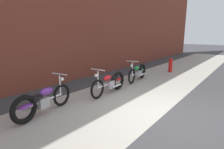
{
  "coord_description": "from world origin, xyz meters",
  "views": [
    {
      "loc": [
        -4.51,
        -1.69,
        2.15
      ],
      "look_at": [
        0.48,
        2.2,
        0.75
      ],
      "focal_mm": 28.92,
      "sensor_mm": 36.0,
      "label": 1
    }
  ],
  "objects_px": {
    "motorcycle_red": "(111,82)",
    "fire_hydrant": "(171,65)",
    "motorcycle_purple": "(40,102)",
    "motorcycle_green": "(139,72)"
  },
  "relations": [
    {
      "from": "motorcycle_red",
      "to": "fire_hydrant",
      "type": "height_order",
      "value": "motorcycle_red"
    },
    {
      "from": "motorcycle_purple",
      "to": "motorcycle_red",
      "type": "xyz_separation_m",
      "value": [
        2.73,
        -0.28,
        0.0
      ]
    },
    {
      "from": "motorcycle_purple",
      "to": "motorcycle_green",
      "type": "bearing_deg",
      "value": -11.23
    },
    {
      "from": "motorcycle_purple",
      "to": "fire_hydrant",
      "type": "xyz_separation_m",
      "value": [
        7.93,
        -0.62,
        0.03
      ]
    },
    {
      "from": "motorcycle_red",
      "to": "motorcycle_green",
      "type": "xyz_separation_m",
      "value": [
        2.37,
        0.17,
        0.0
      ]
    },
    {
      "from": "motorcycle_green",
      "to": "fire_hydrant",
      "type": "distance_m",
      "value": 2.88
    },
    {
      "from": "motorcycle_green",
      "to": "fire_hydrant",
      "type": "relative_size",
      "value": 2.38
    },
    {
      "from": "motorcycle_purple",
      "to": "motorcycle_green",
      "type": "height_order",
      "value": "same"
    },
    {
      "from": "motorcycle_green",
      "to": "motorcycle_red",
      "type": "bearing_deg",
      "value": -3.86
    },
    {
      "from": "motorcycle_purple",
      "to": "motorcycle_red",
      "type": "distance_m",
      "value": 2.74
    }
  ]
}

